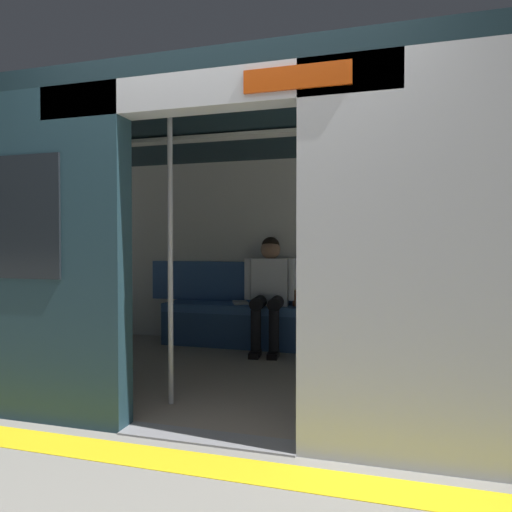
# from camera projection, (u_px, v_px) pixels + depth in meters

# --- Properties ---
(ground_plane) EXTENTS (60.00, 60.00, 0.00)m
(ground_plane) POSITION_uv_depth(u_px,v_px,m) (208.00, 439.00, 2.67)
(ground_plane) COLOR gray
(platform_edge_strip) EXTENTS (8.00, 0.24, 0.01)m
(platform_edge_strip) POSITION_uv_depth(u_px,v_px,m) (185.00, 462.00, 2.38)
(platform_edge_strip) COLOR yellow
(platform_edge_strip) RESTS_ON ground_plane
(train_car) EXTENTS (6.40, 2.86, 2.18)m
(train_car) POSITION_uv_depth(u_px,v_px,m) (257.00, 201.00, 3.87)
(train_car) COLOR silver
(train_car) RESTS_ON ground_plane
(bench_seat) EXTENTS (2.87, 0.44, 0.46)m
(bench_seat) POSITION_uv_depth(u_px,v_px,m) (292.00, 317.00, 4.91)
(bench_seat) COLOR #38609E
(bench_seat) RESTS_ON ground_plane
(person_seated) EXTENTS (0.55, 0.70, 1.19)m
(person_seated) POSITION_uv_depth(u_px,v_px,m) (269.00, 285.00, 4.92)
(person_seated) COLOR silver
(person_seated) RESTS_ON ground_plane
(handbag) EXTENTS (0.26, 0.15, 0.17)m
(handbag) POSITION_uv_depth(u_px,v_px,m) (306.00, 298.00, 4.94)
(handbag) COLOR brown
(handbag) RESTS_ON bench_seat
(book) EXTENTS (0.23, 0.26, 0.03)m
(book) POSITION_uv_depth(u_px,v_px,m) (240.00, 303.00, 5.12)
(book) COLOR silver
(book) RESTS_ON bench_seat
(grab_pole_door) EXTENTS (0.04, 0.04, 2.04)m
(grab_pole_door) POSITION_uv_depth(u_px,v_px,m) (170.00, 257.00, 3.23)
(grab_pole_door) COLOR silver
(grab_pole_door) RESTS_ON ground_plane
(grab_pole_far) EXTENTS (0.04, 0.04, 2.04)m
(grab_pole_far) POSITION_uv_depth(u_px,v_px,m) (305.00, 258.00, 3.00)
(grab_pole_far) COLOR silver
(grab_pole_far) RESTS_ON ground_plane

